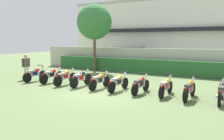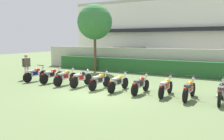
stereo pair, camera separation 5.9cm
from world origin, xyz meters
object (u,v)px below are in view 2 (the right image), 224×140
(motorcycle_in_row_4, at_px, (100,80))
(motorcycle_in_row_8, at_px, (189,89))
(tree_near_inspector, at_px, (95,22))
(motorcycle_in_row_1, at_px, (52,75))
(parked_car, at_px, (131,57))
(motorcycle_in_row_0, at_px, (35,74))
(inspector_person, at_px, (26,65))
(motorcycle_in_row_9, at_px, (221,92))
(motorcycle_in_row_5, at_px, (118,82))
(motorcycle_in_row_2, at_px, (66,77))
(motorcycle_in_row_3, at_px, (81,78))
(motorcycle_in_row_7, at_px, (166,86))
(motorcycle_in_row_6, at_px, (140,84))

(motorcycle_in_row_4, bearing_deg, motorcycle_in_row_8, -85.32)
(tree_near_inspector, height_order, motorcycle_in_row_1, tree_near_inspector)
(parked_car, relative_size, motorcycle_in_row_0, 2.56)
(motorcycle_in_row_0, relative_size, inspector_person, 1.13)
(parked_car, relative_size, motorcycle_in_row_4, 2.54)
(motorcycle_in_row_0, bearing_deg, inspector_person, 77.38)
(motorcycle_in_row_9, height_order, inspector_person, inspector_person)
(tree_near_inspector, xyz_separation_m, motorcycle_in_row_5, (5.05, -5.70, -3.52))
(motorcycle_in_row_9, bearing_deg, motorcycle_in_row_2, 93.08)
(motorcycle_in_row_2, height_order, motorcycle_in_row_3, motorcycle_in_row_3)
(motorcycle_in_row_8, bearing_deg, parked_car, 40.26)
(motorcycle_in_row_2, bearing_deg, motorcycle_in_row_7, -85.93)
(motorcycle_in_row_1, relative_size, motorcycle_in_row_6, 1.07)
(motorcycle_in_row_6, bearing_deg, motorcycle_in_row_8, -85.09)
(motorcycle_in_row_3, relative_size, motorcycle_in_row_7, 1.00)
(motorcycle_in_row_2, distance_m, motorcycle_in_row_8, 6.81)
(motorcycle_in_row_4, height_order, motorcycle_in_row_7, motorcycle_in_row_4)
(motorcycle_in_row_0, bearing_deg, motorcycle_in_row_8, -86.09)
(parked_car, height_order, motorcycle_in_row_5, parked_car)
(parked_car, bearing_deg, motorcycle_in_row_6, -69.20)
(motorcycle_in_row_4, relative_size, inspector_person, 1.14)
(motorcycle_in_row_9, bearing_deg, motorcycle_in_row_8, 96.65)
(motorcycle_in_row_2, bearing_deg, parked_car, 3.42)
(motorcycle_in_row_2, xyz_separation_m, inspector_person, (-3.57, 0.35, 0.49))
(motorcycle_in_row_7, bearing_deg, inspector_person, 91.53)
(tree_near_inspector, height_order, motorcycle_in_row_2, tree_near_inspector)
(motorcycle_in_row_7, bearing_deg, parked_car, 34.69)
(parked_car, xyz_separation_m, tree_near_inspector, (-1.52, -3.87, 3.03))
(tree_near_inspector, distance_m, motorcycle_in_row_4, 7.82)
(motorcycle_in_row_2, distance_m, motorcycle_in_row_5, 3.38)
(motorcycle_in_row_4, xyz_separation_m, inspector_person, (-5.87, 0.35, 0.50))
(motorcycle_in_row_0, xyz_separation_m, motorcycle_in_row_1, (1.24, 0.13, 0.00))
(motorcycle_in_row_3, bearing_deg, motorcycle_in_row_9, -87.39)
(motorcycle_in_row_6, bearing_deg, motorcycle_in_row_2, 95.98)
(motorcycle_in_row_2, distance_m, motorcycle_in_row_3, 1.05)
(inspector_person, bearing_deg, motorcycle_in_row_5, -2.56)
(motorcycle_in_row_1, height_order, motorcycle_in_row_4, motorcycle_in_row_1)
(motorcycle_in_row_4, distance_m, motorcycle_in_row_7, 3.46)
(motorcycle_in_row_3, height_order, motorcycle_in_row_7, motorcycle_in_row_3)
(motorcycle_in_row_4, relative_size, motorcycle_in_row_5, 0.97)
(motorcycle_in_row_6, distance_m, motorcycle_in_row_7, 1.20)
(motorcycle_in_row_1, distance_m, motorcycle_in_row_4, 3.47)
(inspector_person, bearing_deg, motorcycle_in_row_8, -1.69)
(motorcycle_in_row_8, bearing_deg, motorcycle_in_row_3, 94.15)
(parked_car, height_order, tree_near_inspector, tree_near_inspector)
(parked_car, height_order, motorcycle_in_row_0, parked_car)
(motorcycle_in_row_7, height_order, inspector_person, inspector_person)
(motorcycle_in_row_2, relative_size, motorcycle_in_row_3, 1.02)
(tree_near_inspector, distance_m, motorcycle_in_row_0, 6.77)
(motorcycle_in_row_0, xyz_separation_m, motorcycle_in_row_6, (6.97, 0.05, -0.01))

